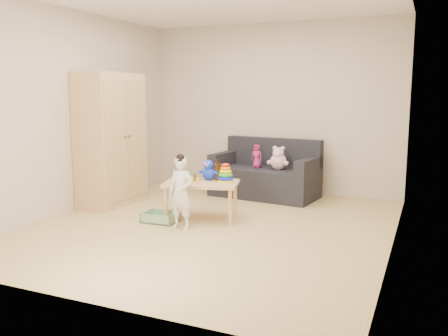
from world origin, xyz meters
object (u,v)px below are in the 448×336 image
at_px(wardrobe, 111,140).
at_px(sofa, 264,182).
at_px(toddler, 181,194).
at_px(play_table, 201,201).

height_order(wardrobe, sofa, wardrobe).
relative_size(sofa, toddler, 1.89).
bearing_deg(play_table, toddler, -92.86).
bearing_deg(wardrobe, toddler, -25.97).
xyz_separation_m(sofa, play_table, (-0.29, -1.54, 0.02)).
bearing_deg(sofa, wardrobe, -137.17).
relative_size(play_table, toddler, 1.08).
xyz_separation_m(wardrobe, play_table, (1.50, -0.25, -0.67)).
bearing_deg(sofa, toddler, -91.66).
distance_m(wardrobe, play_table, 1.67).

